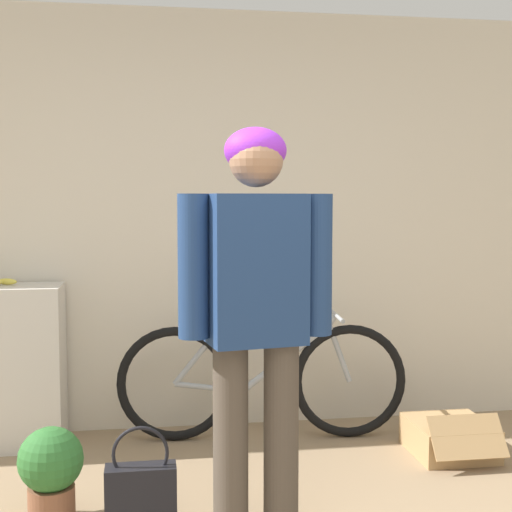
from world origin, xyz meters
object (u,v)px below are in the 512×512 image
Objects in this scene: potted_plant at (51,469)px; person at (256,297)px; handbag at (141,492)px; cardboard_box at (450,438)px; bicycle at (262,379)px.

person is at bearing -17.22° from potted_plant.
person is 1.02m from handbag.
handbag reaches higher than cardboard_box.
handbag is (-0.49, 0.16, -0.88)m from person.
handbag is at bearing -15.94° from potted_plant.
handbag is at bearing 152.62° from person.
handbag is 0.42m from potted_plant.
potted_plant is at bearing -166.09° from cardboard_box.
person is 1.74m from cardboard_box.
potted_plant is at bearing -134.58° from bicycle.
potted_plant is (-2.12, -0.52, 0.14)m from cardboard_box.
person is at bearing -18.25° from handbag.
bicycle reaches higher than handbag.
cardboard_box is at bearing 23.81° from person.
bicycle is 1.12m from cardboard_box.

